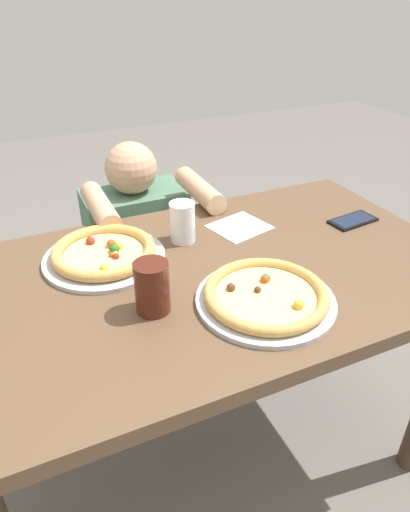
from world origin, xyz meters
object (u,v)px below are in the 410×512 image
at_px(pizza_far, 104,253).
at_px(drink_cup_colored, 152,287).
at_px(pizza_near, 266,296).
at_px(water_cup_clear, 182,222).
at_px(diner_seated, 140,262).
at_px(cell_phone, 353,220).

xyz_separation_m(pizza_far, drink_cup_colored, (0.05, -0.26, 0.04)).
bearing_deg(drink_cup_colored, pizza_near, -18.41).
xyz_separation_m(pizza_far, water_cup_clear, (0.23, 0.01, 0.04)).
height_order(pizza_far, diner_seated, diner_seated).
height_order(water_cup_clear, diner_seated, diner_seated).
height_order(pizza_near, water_cup_clear, water_cup_clear).
distance_m(pizza_far, diner_seated, 0.64).
relative_size(pizza_far, water_cup_clear, 2.78).
height_order(drink_cup_colored, cell_phone, drink_cup_colored).
height_order(pizza_far, drink_cup_colored, drink_cup_colored).
distance_m(cell_phone, diner_seated, 0.86).
relative_size(pizza_near, water_cup_clear, 2.80).
bearing_deg(pizza_near, drink_cup_colored, 161.59).
height_order(pizza_near, cell_phone, pizza_near).
relative_size(water_cup_clear, cell_phone, 0.74).
bearing_deg(diner_seated, pizza_near, -84.83).
distance_m(water_cup_clear, cell_phone, 0.54).
bearing_deg(drink_cup_colored, diner_seated, 76.84).
height_order(drink_cup_colored, diner_seated, diner_seated).
xyz_separation_m(pizza_near, diner_seated, (-0.07, 0.82, -0.36)).
bearing_deg(pizza_near, water_cup_clear, 100.31).
relative_size(pizza_far, diner_seated, 0.36).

